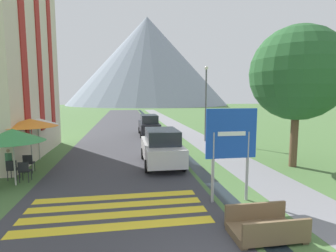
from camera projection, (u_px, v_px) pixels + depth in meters
ground_plane at (149, 133)px, 24.27m from camera, size 160.00×160.00×0.00m
road at (123, 123)px, 33.67m from camera, size 6.40×60.00×0.01m
footpath at (170, 122)px, 34.64m from camera, size 2.20×60.00×0.01m
drainage_channel at (152, 122)px, 34.26m from camera, size 0.60×60.00×0.00m
crosswalk_marking at (116, 210)px, 8.01m from camera, size 5.44×2.54×0.01m
mountain_distant at (147, 61)px, 99.13m from camera, size 59.95×59.95×32.67m
road_sign at (231, 142)px, 8.47m from camera, size 1.70×0.11×3.08m
footbridge at (265, 228)px, 6.49m from camera, size 1.70×1.10×0.65m
parked_car_near at (162, 147)px, 13.18m from camera, size 1.88×4.30×1.82m
parked_car_far at (149, 125)px, 22.96m from camera, size 1.71×4.44×1.82m
cafe_chair_middle at (28, 162)px, 11.77m from camera, size 0.40×0.40×0.85m
cafe_chair_near_left at (24, 170)px, 10.53m from camera, size 0.40×0.40×0.85m
cafe_chair_near_right at (13, 168)px, 10.77m from camera, size 0.40×0.40×0.85m
cafe_umbrella_front_green at (12, 135)px, 10.02m from camera, size 2.36×2.36×2.22m
cafe_umbrella_middle_orange at (30, 123)px, 11.98m from camera, size 2.42×2.42×2.43m
cafe_umbrella_rear_white at (38, 121)px, 14.13m from camera, size 2.05×2.05×2.28m
person_seated_near at (10, 161)px, 11.16m from camera, size 0.32×0.32×1.28m
streetlamp at (206, 98)px, 19.74m from camera, size 0.28×0.28×5.67m
tree_by_path at (298, 74)px, 12.45m from camera, size 4.48×4.48×6.78m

